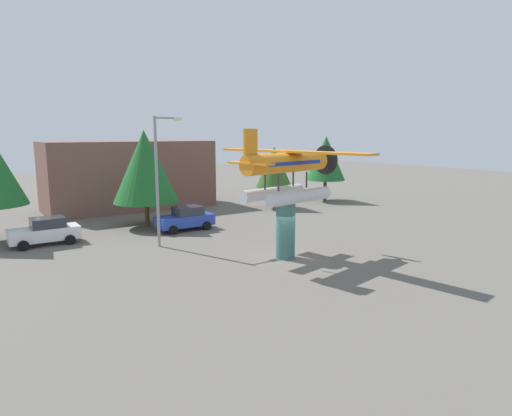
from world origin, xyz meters
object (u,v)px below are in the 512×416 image
floatplane_monument (288,171)px  tree_center_back (274,167)px  storefront_building (130,175)px  tree_far_east (326,158)px  streetlight_primary (160,172)px  tree_east (145,166)px  car_near_white (45,231)px  car_mid_blue (186,218)px  display_pedestal (286,230)px

floatplane_monument → tree_center_back: size_ratio=1.77×
storefront_building → tree_far_east: 20.00m
streetlight_primary → tree_east: streetlight_primary is taller
tree_east → car_near_white: bearing=-166.9°
car_near_white → storefront_building: size_ratio=0.27×
floatplane_monument → tree_far_east: bearing=30.6°
tree_center_back → tree_far_east: size_ratio=0.86×
tree_east → tree_center_back: 13.26m
car_mid_blue → tree_far_east: tree_far_east is taller
car_mid_blue → tree_center_back: 12.41m
car_near_white → tree_east: 8.54m
tree_center_back → floatplane_monument: bearing=-124.2°
display_pedestal → tree_center_back: (9.78, 14.22, 2.26)m
streetlight_primary → tree_center_back: 16.49m
car_near_white → tree_center_back: 21.10m
floatplane_monument → tree_center_back: 17.20m
display_pedestal → storefront_building: (-1.60, 22.00, 1.52)m
floatplane_monument → storefront_building: bearing=83.9°
car_near_white → floatplane_monument: bearing=134.6°
car_mid_blue → tree_east: size_ratio=0.57×
tree_east → tree_center_back: size_ratio=1.25×
storefront_building → tree_center_back: bearing=-34.3°
car_near_white → streetlight_primary: (6.06, -4.59, 3.83)m
display_pedestal → floatplane_monument: size_ratio=0.32×
car_near_white → tree_east: bearing=-166.9°
tree_far_east → car_near_white: bearing=-172.6°
display_pedestal → car_near_white: bearing=134.2°
car_near_white → tree_far_east: bearing=-172.6°
car_near_white → tree_far_east: size_ratio=0.61×
car_mid_blue → streetlight_primary: streetlight_primary is taller
floatplane_monument → streetlight_primary: streetlight_primary is taller
tree_center_back → tree_east: bearing=-174.4°
display_pedestal → tree_center_back: bearing=55.5°
storefront_building → tree_center_back: (11.39, -7.78, 0.73)m
floatplane_monument → car_mid_blue: size_ratio=2.48×
floatplane_monument → car_near_white: size_ratio=2.48×
tree_far_east → car_mid_blue: bearing=-165.6°
tree_center_back → tree_far_east: tree_far_east is taller
car_near_white → streetlight_primary: size_ratio=0.52×
streetlight_primary → display_pedestal: bearing=-53.8°
display_pedestal → car_mid_blue: (-1.50, 10.05, -0.79)m
car_near_white → tree_far_east: tree_far_east is taller
tree_far_east → floatplane_monument: bearing=-138.8°
floatplane_monument → tree_east: bearing=94.7°
streetlight_primary → tree_center_back: size_ratio=1.39×
display_pedestal → tree_center_back: 17.41m
tree_far_east → storefront_building: bearing=158.9°
tree_east → tree_far_east: size_ratio=1.08×
display_pedestal → streetlight_primary: 8.71m
tree_east → tree_far_east: bearing=5.3°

